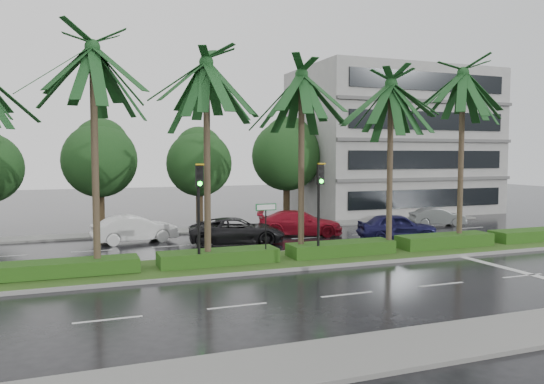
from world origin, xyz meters
name	(u,v)px	position (x,y,z in m)	size (l,w,h in m)	color
ground	(291,266)	(0.00, 0.00, 0.00)	(120.00, 120.00, 0.00)	black
near_sidewalk	(446,342)	(0.00, -10.20, 0.06)	(40.00, 2.40, 0.12)	slate
far_sidewalk	(219,229)	(0.00, 12.00, 0.06)	(40.00, 2.00, 0.12)	slate
median	(283,260)	(0.00, 1.00, 0.08)	(36.00, 4.00, 0.15)	gray
hedge	(283,252)	(0.00, 1.00, 0.45)	(35.20, 1.40, 0.60)	#1A4012
lane_markings	(357,263)	(3.04, -0.43, 0.01)	(34.00, 13.06, 0.01)	silver
palm_row	(256,83)	(-1.25, 1.02, 8.01)	(26.30, 4.20, 9.74)	#49392A
signal_median_left	(199,200)	(-4.00, 0.30, 3.00)	(0.34, 0.42, 4.36)	black
signal_median_right	(320,197)	(1.50, 0.30, 3.00)	(0.34, 0.42, 4.36)	black
street_sign	(266,218)	(-1.00, 0.48, 2.12)	(0.95, 0.09, 2.60)	black
bg_trees	(202,158)	(0.23, 17.59, 4.64)	(32.57, 5.48, 7.91)	#332417
building	(392,142)	(17.00, 18.00, 6.00)	(16.00, 10.00, 12.00)	gray
car_white	(135,229)	(-5.64, 8.96, 0.76)	(4.61, 1.61, 1.52)	silver
car_darkgrey	(237,231)	(-0.50, 6.42, 0.73)	(5.24, 2.42, 1.46)	black
car_red	(300,223)	(4.00, 8.12, 0.75)	(5.13, 2.09, 1.49)	maroon
car_blue	(397,227)	(8.50, 4.52, 0.76)	(4.48, 1.80, 1.53)	#1A194C
car_grey	(438,217)	(14.69, 8.80, 0.61)	(3.71, 1.29, 1.22)	slate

